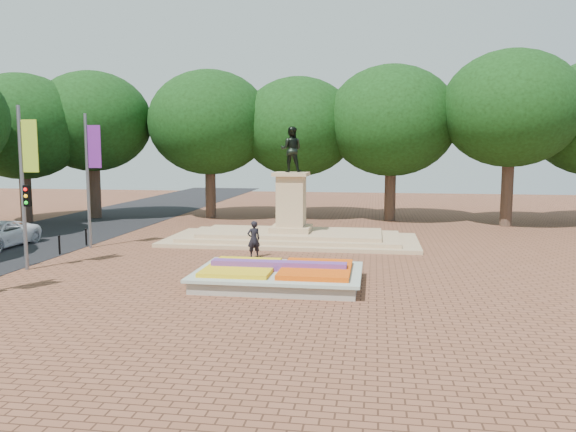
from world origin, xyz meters
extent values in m
plane|color=brown|center=(0.00, 0.00, 0.00)|extent=(90.00, 90.00, 0.00)
cube|color=black|center=(-15.00, 5.00, 0.01)|extent=(9.00, 90.00, 0.02)
cube|color=gray|center=(1.00, -2.00, 0.23)|extent=(6.00, 4.00, 0.45)
cube|color=beige|center=(1.00, -2.00, 0.50)|extent=(6.30, 4.30, 0.12)
cube|color=orange|center=(2.45, -2.00, 0.63)|extent=(2.60, 3.40, 0.22)
cube|color=yellow|center=(-0.45, -2.00, 0.62)|extent=(2.60, 3.40, 0.18)
cube|color=#582D7C|center=(1.00, -2.00, 0.72)|extent=(5.20, 0.55, 0.38)
cube|color=tan|center=(0.00, 8.00, 0.10)|extent=(14.00, 6.00, 0.20)
cube|color=tan|center=(0.00, 8.00, 0.30)|extent=(12.00, 5.00, 0.20)
cube|color=tan|center=(0.00, 8.00, 0.50)|extent=(10.00, 4.00, 0.20)
cube|color=tan|center=(0.00, 8.00, 0.75)|extent=(2.20, 2.20, 0.30)
cube|color=tan|center=(0.00, 8.00, 2.30)|extent=(1.50, 1.50, 2.80)
cube|color=tan|center=(0.00, 8.00, 3.80)|extent=(1.90, 1.90, 0.20)
imported|color=black|center=(0.00, 8.00, 5.15)|extent=(1.22, 0.95, 2.50)
cylinder|color=#3B2920|center=(-16.00, 18.00, 2.00)|extent=(0.80, 0.80, 4.00)
ellipsoid|color=black|center=(-16.00, 18.00, 6.69)|extent=(8.80, 8.80, 7.48)
cylinder|color=#3B2920|center=(-8.00, 18.00, 2.00)|extent=(0.80, 0.80, 4.00)
ellipsoid|color=black|center=(-8.00, 18.00, 6.69)|extent=(8.80, 8.80, 7.48)
cylinder|color=#3B2920|center=(-1.00, 18.00, 2.00)|extent=(0.80, 0.80, 4.00)
ellipsoid|color=black|center=(-1.00, 18.00, 6.69)|extent=(8.80, 8.80, 7.48)
cylinder|color=#3B2920|center=(6.00, 18.00, 2.00)|extent=(0.80, 0.80, 4.00)
ellipsoid|color=black|center=(6.00, 18.00, 6.69)|extent=(8.80, 8.80, 7.48)
cylinder|color=#3B2920|center=(13.00, 18.00, 2.00)|extent=(0.80, 0.80, 4.00)
ellipsoid|color=black|center=(13.00, 18.00, 6.69)|extent=(8.80, 8.80, 7.48)
cylinder|color=#3B2920|center=(-19.50, 13.00, 1.92)|extent=(0.80, 0.80, 3.84)
ellipsoid|color=black|center=(-19.50, 13.00, 6.41)|extent=(8.40, 8.40, 7.14)
cylinder|color=slate|center=(-10.20, -1.00, 3.50)|extent=(0.16, 0.16, 7.00)
cube|color=#99BA25|center=(-9.75, -1.00, 5.30)|extent=(0.70, 0.04, 2.20)
cylinder|color=slate|center=(-10.20, 4.50, 3.50)|extent=(0.16, 0.16, 7.00)
cube|color=#681F83|center=(-9.75, 4.50, 5.30)|extent=(0.70, 0.04, 2.20)
cube|color=black|center=(-10.00, -1.00, 3.20)|extent=(0.28, 0.18, 0.90)
cylinder|color=black|center=(-10.70, -0.20, 0.45)|extent=(0.10, 0.10, 0.90)
sphere|color=black|center=(-10.70, -0.20, 0.92)|extent=(0.12, 0.12, 0.12)
cylinder|color=black|center=(-10.70, 2.40, 0.45)|extent=(0.10, 0.10, 0.90)
sphere|color=black|center=(-10.70, 2.40, 0.92)|extent=(0.12, 0.12, 0.12)
cylinder|color=black|center=(-10.70, 5.00, 0.45)|extent=(0.10, 0.10, 0.90)
sphere|color=black|center=(-10.70, 5.00, 0.92)|extent=(0.12, 0.12, 0.12)
imported|color=black|center=(-1.09, 3.13, 0.89)|extent=(0.78, 0.71, 1.78)
camera|label=1|loc=(4.57, -22.76, 5.16)|focal=35.00mm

